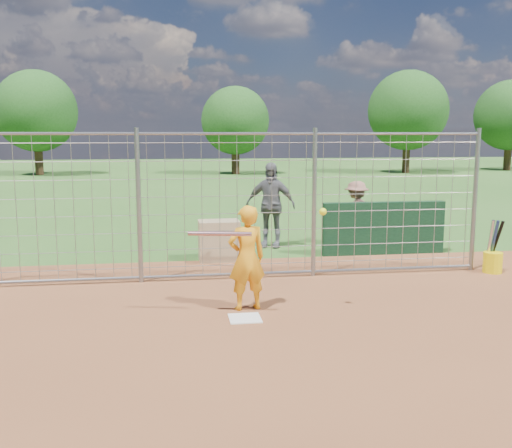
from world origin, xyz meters
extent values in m
plane|color=#2D591E|center=(0.00, 0.00, 0.00)|extent=(100.00, 100.00, 0.00)
plane|color=brown|center=(0.00, -3.00, 0.01)|extent=(18.00, 18.00, 0.00)
cube|color=silver|center=(0.00, -0.20, 0.01)|extent=(0.43, 0.43, 0.02)
cube|color=#11381E|center=(3.40, 3.60, 0.55)|extent=(2.60, 0.20, 1.10)
imported|color=orange|center=(0.08, 0.24, 0.76)|extent=(0.62, 0.47, 1.51)
imported|color=slate|center=(1.20, 4.72, 0.94)|extent=(1.20, 0.84, 1.88)
imported|color=#8E5D4D|center=(3.16, 4.68, 0.72)|extent=(1.08, 0.90, 1.45)
cube|color=tan|center=(-0.05, 3.50, 0.40)|extent=(0.81, 0.57, 0.80)
cylinder|color=silver|center=(-0.32, -0.09, 1.17)|extent=(0.85, 0.24, 0.06)
sphere|color=#F7FF1A|center=(1.11, -0.06, 1.44)|extent=(0.10, 0.10, 0.10)
cylinder|color=yellow|center=(4.78, 1.75, 0.19)|extent=(0.34, 0.34, 0.38)
cylinder|color=silver|center=(4.73, 1.80, 0.55)|extent=(0.07, 0.19, 0.85)
cylinder|color=navy|center=(4.80, 1.80, 0.55)|extent=(0.07, 0.26, 0.84)
cylinder|color=black|center=(4.85, 1.80, 0.55)|extent=(0.14, 0.31, 0.83)
cylinder|color=gray|center=(-1.50, 2.00, 1.30)|extent=(0.08, 0.08, 2.60)
cylinder|color=gray|center=(1.50, 2.00, 1.30)|extent=(0.08, 0.08, 2.60)
cylinder|color=gray|center=(4.50, 2.00, 1.30)|extent=(0.08, 0.08, 2.60)
cylinder|color=gray|center=(0.00, 2.00, 2.50)|extent=(9.00, 0.05, 0.05)
cylinder|color=gray|center=(0.00, 2.00, 0.08)|extent=(9.00, 0.05, 0.05)
cube|color=gray|center=(0.00, 2.00, 1.25)|extent=(9.00, 0.02, 2.50)
cylinder|color=#3F2B19|center=(-9.00, 29.00, 1.26)|extent=(0.50, 0.50, 2.52)
sphere|color=#26561E|center=(-9.00, 29.00, 3.85)|extent=(4.90, 4.90, 4.90)
cylinder|color=#3F2B19|center=(3.00, 28.00, 1.08)|extent=(0.50, 0.50, 2.16)
sphere|color=#26561E|center=(3.00, 28.00, 3.30)|extent=(4.20, 4.20, 4.20)
cylinder|color=#3F2B19|center=(14.00, 27.50, 1.30)|extent=(0.50, 0.50, 2.59)
sphere|color=#26561E|center=(14.00, 27.50, 3.96)|extent=(5.04, 5.04, 5.04)
cylinder|color=#3F2B19|center=(22.00, 29.00, 1.22)|extent=(0.50, 0.50, 2.45)
sphere|color=#26561E|center=(22.00, 29.00, 3.74)|extent=(4.76, 4.76, 4.76)
camera|label=1|loc=(-0.93, -7.61, 2.50)|focal=40.00mm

